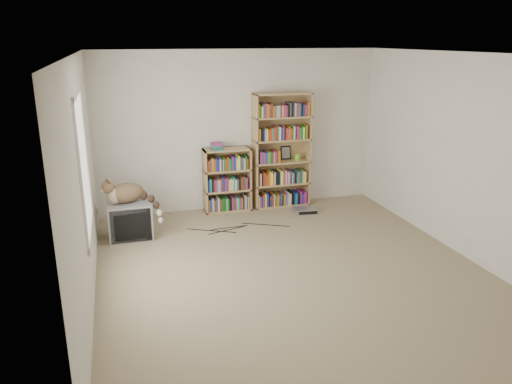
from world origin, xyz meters
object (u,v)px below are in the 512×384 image
object	(u,v)px
bookcase_tall	(281,153)
bookcase_short	(227,182)
crt_tv	(130,220)
cat	(131,196)
dvd_player	(305,210)

from	to	relation	value
bookcase_tall	bookcase_short	xyz separation A→B (m)	(-0.90, -0.00, -0.40)
crt_tv	bookcase_tall	world-z (taller)	bookcase_tall
crt_tv	bookcase_tall	distance (m)	2.64
cat	bookcase_tall	distance (m)	2.56
bookcase_tall	bookcase_short	size ratio (longest dim) A/B	1.82
crt_tv	dvd_player	world-z (taller)	crt_tv
cat	dvd_player	world-z (taller)	cat
crt_tv	bookcase_tall	xyz separation A→B (m)	(2.45, 0.75, 0.62)
bookcase_tall	crt_tv	bearing A→B (deg)	-162.95
bookcase_tall	dvd_player	distance (m)	1.00
cat	bookcase_tall	bearing A→B (deg)	1.50
bookcase_tall	cat	bearing A→B (deg)	-162.17
cat	bookcase_tall	size ratio (longest dim) A/B	0.44
crt_tv	bookcase_short	world-z (taller)	bookcase_short
crt_tv	cat	size ratio (longest dim) A/B	0.74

